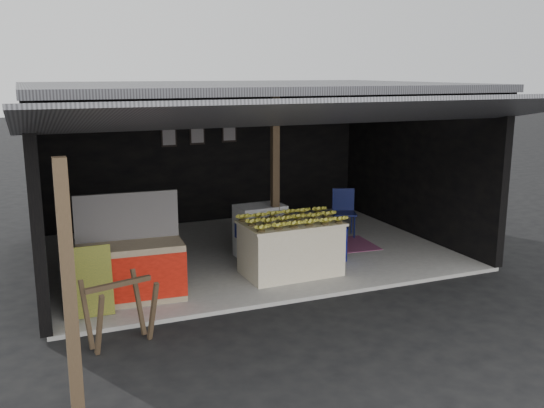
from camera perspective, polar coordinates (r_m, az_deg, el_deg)
name	(u,v)px	position (r m, az deg, el deg)	size (l,w,h in m)	color
ground	(307,301)	(8.78, 3.30, -9.11)	(80.00, 80.00, 0.00)	black
concrete_slab	(247,252)	(10.95, -2.40, -4.54)	(7.00, 5.00, 0.06)	gray
shophouse	(240,136)	(10.83, -3.07, 6.46)	(7.40, 7.29, 3.02)	black
banana_table	(291,248)	(9.59, 1.77, -4.15)	(1.57, 0.99, 0.85)	white
banana_pile	(291,217)	(9.46, 1.79, -1.20)	(1.42, 0.85, 0.17)	gold
white_crate	(260,231)	(10.49, -1.12, -2.55)	(0.86, 0.62, 0.91)	white
neighbor_stall	(131,269)	(8.74, -13.10, -5.97)	(1.48, 0.74, 1.49)	#998466
green_signboard	(88,282)	(8.32, -16.93, -7.03)	(0.62, 0.04, 0.94)	black
sawhorse	(120,306)	(7.48, -14.16, -9.25)	(0.87, 0.86, 0.80)	#463523
water_barrel	(336,245)	(10.36, 6.08, -3.84)	(0.37, 0.37, 0.55)	navy
plastic_chair	(344,208)	(11.92, 6.77, -0.39)	(0.56, 0.56, 0.91)	#0B103E
magenta_rug	(334,246)	(11.26, 5.84, -3.93)	(1.50, 1.00, 0.01)	#69174C
picture_frames	(199,134)	(12.78, -6.91, 6.52)	(1.62, 0.04, 0.46)	black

